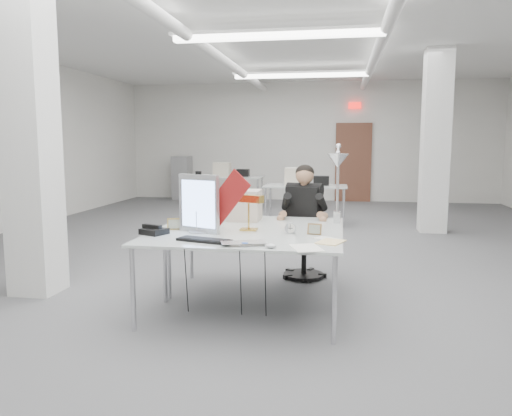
{
  "coord_description": "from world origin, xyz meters",
  "views": [
    {
      "loc": [
        0.87,
        -6.73,
        1.6
      ],
      "look_at": [
        0.06,
        -2.0,
        0.96
      ],
      "focal_mm": 35.0,
      "sensor_mm": 36.0,
      "label": 1
    }
  ],
  "objects_px": {
    "office_chair": "(304,237)",
    "architect_lamp": "(337,183)",
    "desk_main": "(239,240)",
    "beige_monitor": "(244,205)",
    "seated_person": "(304,203)",
    "bankers_lamp": "(249,214)",
    "laptop": "(245,245)",
    "monitor": "(199,204)",
    "desk_phone": "(154,231)"
  },
  "relations": [
    {
      "from": "office_chair",
      "to": "architect_lamp",
      "type": "bearing_deg",
      "value": -49.06
    },
    {
      "from": "desk_main",
      "to": "beige_monitor",
      "type": "bearing_deg",
      "value": 98.64
    },
    {
      "from": "seated_person",
      "to": "bankers_lamp",
      "type": "relative_size",
      "value": 2.83
    },
    {
      "from": "laptop",
      "to": "bankers_lamp",
      "type": "xyz_separation_m",
      "value": [
        -0.11,
        0.75,
        0.14
      ]
    },
    {
      "from": "seated_person",
      "to": "monitor",
      "type": "height_order",
      "value": "seated_person"
    },
    {
      "from": "architect_lamp",
      "to": "beige_monitor",
      "type": "bearing_deg",
      "value": 144.5
    },
    {
      "from": "desk_phone",
      "to": "beige_monitor",
      "type": "relative_size",
      "value": 0.61
    },
    {
      "from": "bankers_lamp",
      "to": "monitor",
      "type": "bearing_deg",
      "value": -134.85
    },
    {
      "from": "desk_main",
      "to": "architect_lamp",
      "type": "bearing_deg",
      "value": 41.86
    },
    {
      "from": "seated_person",
      "to": "laptop",
      "type": "bearing_deg",
      "value": -85.34
    },
    {
      "from": "monitor",
      "to": "desk_main",
      "type": "bearing_deg",
      "value": -4.81
    },
    {
      "from": "desk_main",
      "to": "laptop",
      "type": "relative_size",
      "value": 4.79
    },
    {
      "from": "office_chair",
      "to": "beige_monitor",
      "type": "distance_m",
      "value": 0.92
    },
    {
      "from": "monitor",
      "to": "architect_lamp",
      "type": "relative_size",
      "value": 0.62
    },
    {
      "from": "office_chair",
      "to": "desk_phone",
      "type": "xyz_separation_m",
      "value": [
        -1.28,
        -1.48,
        0.29
      ]
    },
    {
      "from": "laptop",
      "to": "bankers_lamp",
      "type": "distance_m",
      "value": 0.77
    },
    {
      "from": "beige_monitor",
      "to": "architect_lamp",
      "type": "relative_size",
      "value": 0.4
    },
    {
      "from": "desk_main",
      "to": "desk_phone",
      "type": "relative_size",
      "value": 8.49
    },
    {
      "from": "laptop",
      "to": "desk_phone",
      "type": "xyz_separation_m",
      "value": [
        -0.93,
        0.4,
        0.01
      ]
    },
    {
      "from": "monitor",
      "to": "beige_monitor",
      "type": "relative_size",
      "value": 1.57
    },
    {
      "from": "desk_main",
      "to": "laptop",
      "type": "bearing_deg",
      "value": -71.21
    },
    {
      "from": "seated_person",
      "to": "laptop",
      "type": "relative_size",
      "value": 2.36
    },
    {
      "from": "office_chair",
      "to": "seated_person",
      "type": "xyz_separation_m",
      "value": [
        0.0,
        -0.05,
        0.41
      ]
    },
    {
      "from": "desk_main",
      "to": "laptop",
      "type": "height_order",
      "value": "laptop"
    },
    {
      "from": "desk_main",
      "to": "monitor",
      "type": "xyz_separation_m",
      "value": [
        -0.43,
        0.22,
        0.29
      ]
    },
    {
      "from": "seated_person",
      "to": "beige_monitor",
      "type": "xyz_separation_m",
      "value": [
        -0.62,
        -0.48,
        0.02
      ]
    },
    {
      "from": "bankers_lamp",
      "to": "seated_person",
      "type": "bearing_deg",
      "value": 88.92
    },
    {
      "from": "laptop",
      "to": "monitor",
      "type": "bearing_deg",
      "value": 115.11
    },
    {
      "from": "desk_main",
      "to": "beige_monitor",
      "type": "xyz_separation_m",
      "value": [
        -0.15,
        1.01,
        0.18
      ]
    },
    {
      "from": "laptop",
      "to": "bankers_lamp",
      "type": "bearing_deg",
      "value": 78.97
    },
    {
      "from": "laptop",
      "to": "office_chair",
      "type": "bearing_deg",
      "value": 60.34
    },
    {
      "from": "monitor",
      "to": "desk_phone",
      "type": "height_order",
      "value": "monitor"
    },
    {
      "from": "beige_monitor",
      "to": "office_chair",
      "type": "bearing_deg",
      "value": 41.26
    },
    {
      "from": "beige_monitor",
      "to": "desk_main",
      "type": "bearing_deg",
      "value": -80.76
    },
    {
      "from": "desk_main",
      "to": "seated_person",
      "type": "distance_m",
      "value": 1.57
    },
    {
      "from": "office_chair",
      "to": "monitor",
      "type": "distance_m",
      "value": 1.68
    },
    {
      "from": "office_chair",
      "to": "laptop",
      "type": "relative_size",
      "value": 2.62
    },
    {
      "from": "beige_monitor",
      "to": "monitor",
      "type": "bearing_deg",
      "value": -108.65
    },
    {
      "from": "seated_person",
      "to": "laptop",
      "type": "xyz_separation_m",
      "value": [
        -0.35,
        -1.83,
        -0.13
      ]
    },
    {
      "from": "office_chair",
      "to": "monitor",
      "type": "height_order",
      "value": "monitor"
    },
    {
      "from": "office_chair",
      "to": "architect_lamp",
      "type": "relative_size",
      "value": 1.12
    },
    {
      "from": "seated_person",
      "to": "architect_lamp",
      "type": "xyz_separation_m",
      "value": [
        0.38,
        -0.74,
        0.29
      ]
    },
    {
      "from": "monitor",
      "to": "desk_phone",
      "type": "xyz_separation_m",
      "value": [
        -0.38,
        -0.16,
        -0.25
      ]
    },
    {
      "from": "seated_person",
      "to": "desk_phone",
      "type": "distance_m",
      "value": 1.92
    },
    {
      "from": "bankers_lamp",
      "to": "architect_lamp",
      "type": "xyz_separation_m",
      "value": [
        0.83,
        0.34,
        0.28
      ]
    },
    {
      "from": "office_chair",
      "to": "architect_lamp",
      "type": "xyz_separation_m",
      "value": [
        0.38,
        -0.79,
        0.7
      ]
    },
    {
      "from": "desk_phone",
      "to": "beige_monitor",
      "type": "distance_m",
      "value": 1.16
    },
    {
      "from": "beige_monitor",
      "to": "architect_lamp",
      "type": "xyz_separation_m",
      "value": [
        0.99,
        -0.26,
        0.27
      ]
    },
    {
      "from": "monitor",
      "to": "seated_person",
      "type": "bearing_deg",
      "value": 77.34
    },
    {
      "from": "desk_main",
      "to": "seated_person",
      "type": "height_order",
      "value": "seated_person"
    }
  ]
}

